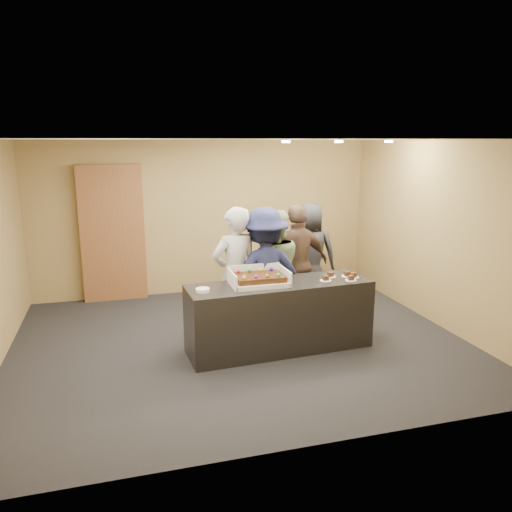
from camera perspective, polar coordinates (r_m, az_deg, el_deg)
The scene contains 17 objects.
room at distance 6.53m, azimuth -1.93°, elevation 1.25°, with size 6.04×6.00×2.70m.
serving_counter at distance 6.56m, azimuth 2.70°, elevation -6.89°, with size 2.40×0.70×0.90m, color black.
storage_cabinet at distance 8.75m, azimuth -16.07°, elevation 2.47°, with size 1.05×0.15×2.31m, color brown.
cake_box at distance 6.35m, azimuth 0.28°, elevation -2.83°, with size 0.72×0.50×0.21m.
sheet_cake at distance 6.31m, azimuth 0.34°, elevation -2.45°, with size 0.61×0.42×0.12m.
plate_stack at distance 6.07m, azimuth -6.12°, elevation -3.90°, with size 0.17×0.17×0.04m, color white.
slice_a at distance 6.57m, azimuth 7.97°, elevation -2.63°, with size 0.15×0.15×0.07m.
slice_b at distance 6.75m, azimuth 8.49°, elevation -2.20°, with size 0.15×0.15×0.07m.
slice_c at distance 6.63m, azimuth 10.79°, elevation -2.57°, with size 0.15×0.15×0.07m.
slice_d at distance 6.82m, azimuth 10.36°, elevation -2.12°, with size 0.15×0.15×0.07m.
slice_e at distance 6.78m, azimuth 11.07°, elevation -2.24°, with size 0.15×0.15×0.07m.
person_server_grey at distance 6.70m, azimuth -2.38°, elevation -2.20°, with size 0.67×0.44×1.85m, color #AEADB3.
person_sage_man at distance 7.15m, azimuth 2.04°, elevation -1.64°, with size 0.85×0.66×1.74m, color gray.
person_navy_man at distance 6.81m, azimuth 0.97°, elevation -2.07°, with size 1.17×0.67×1.82m, color #191E41.
person_brown_extra at distance 7.44m, azimuth 4.77°, elevation -0.94°, with size 1.04×0.43×1.78m, color brown.
person_dark_suit at distance 8.18m, azimuth 6.18°, elevation 0.13°, with size 0.84×0.55×1.73m, color #222227.
ceiling_spotlights at distance 7.40m, azimuth 9.45°, elevation 12.78°, with size 1.72×0.12×0.03m.
Camera 1 is at (-1.53, -6.20, 2.69)m, focal length 35.00 mm.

